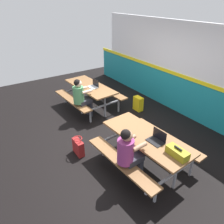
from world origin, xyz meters
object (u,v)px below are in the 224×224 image
object	(u,v)px
laptop_dark	(157,139)
backpack_dark	(138,104)
picnic_table_right	(146,143)
tote_bag_bright	(78,147)
picnic_table_left	(90,91)
student_nearer	(81,96)
toolbox_grey	(177,153)
laptop_silver	(94,86)
student_further	(129,152)

from	to	relation	value
laptop_dark	backpack_dark	size ratio (longest dim) A/B	0.76
backpack_dark	laptop_dark	bearing A→B (deg)	-33.30
picnic_table_right	laptop_dark	xyz separation A→B (m)	(0.23, 0.05, 0.21)
laptop_dark	tote_bag_bright	distance (m)	1.79
picnic_table_left	tote_bag_bright	world-z (taller)	picnic_table_left
student_nearer	tote_bag_bright	bearing A→B (deg)	-29.99
picnic_table_left	toolbox_grey	distance (m)	3.70
laptop_dark	toolbox_grey	bearing A→B (deg)	-0.82
laptop_dark	laptop_silver	bearing A→B (deg)	173.35
picnic_table_left	picnic_table_right	distance (m)	2.98
picnic_table_right	toolbox_grey	xyz separation A→B (m)	(0.73, 0.04, 0.24)
picnic_table_right	student_nearer	size ratio (longest dim) A/B	1.62
toolbox_grey	backpack_dark	xyz separation A→B (m)	(-2.70, 1.45, -0.60)
picnic_table_right	laptop_dark	distance (m)	0.32
picnic_table_left	student_further	bearing A→B (deg)	-16.29
toolbox_grey	tote_bag_bright	distance (m)	2.19
laptop_silver	toolbox_grey	xyz separation A→B (m)	(3.53, -0.36, 0.02)
tote_bag_bright	laptop_dark	bearing A→B (deg)	38.04
picnic_table_left	student_further	size ratio (longest dim) A/B	1.62
student_further	laptop_silver	size ratio (longest dim) A/B	3.63
student_further	backpack_dark	distance (m)	2.98
laptop_silver	backpack_dark	bearing A→B (deg)	52.67
student_nearer	backpack_dark	world-z (taller)	student_nearer
picnic_table_right	backpack_dark	size ratio (longest dim) A/B	4.44
student_further	laptop_dark	distance (m)	0.61
laptop_dark	toolbox_grey	xyz separation A→B (m)	(0.50, -0.01, 0.02)
picnic_table_right	tote_bag_bright	bearing A→B (deg)	-138.03
student_further	laptop_silver	world-z (taller)	student_further
picnic_table_right	laptop_dark	size ratio (longest dim) A/B	5.87
toolbox_grey	tote_bag_bright	world-z (taller)	toolbox_grey
picnic_table_right	student_further	bearing A→B (deg)	-75.11
student_further	tote_bag_bright	size ratio (longest dim) A/B	2.81
laptop_silver	backpack_dark	world-z (taller)	laptop_silver
toolbox_grey	student_further	bearing A→B (deg)	-134.48
tote_bag_bright	student_nearer	bearing A→B (deg)	150.01
student_further	laptop_silver	xyz separation A→B (m)	(-2.94, 0.95, 0.08)
laptop_silver	laptop_dark	distance (m)	3.05
picnic_table_right	laptop_silver	distance (m)	2.84
backpack_dark	picnic_table_right	bearing A→B (deg)	-37.23
picnic_table_left	student_further	xyz separation A→B (m)	(3.10, -0.91, 0.13)
toolbox_grey	backpack_dark	bearing A→B (deg)	151.72
student_nearer	laptop_dark	world-z (taller)	student_nearer
student_nearer	student_further	world-z (taller)	same
picnic_table_left	picnic_table_right	xyz separation A→B (m)	(2.96, -0.36, 0.00)
laptop_dark	backpack_dark	world-z (taller)	laptop_dark
laptop_silver	laptop_dark	world-z (taller)	same
toolbox_grey	tote_bag_bright	size ratio (longest dim) A/B	0.93
picnic_table_right	laptop_dark	world-z (taller)	laptop_dark
student_nearer	picnic_table_left	bearing A→B (deg)	130.05
laptop_dark	backpack_dark	bearing A→B (deg)	146.70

